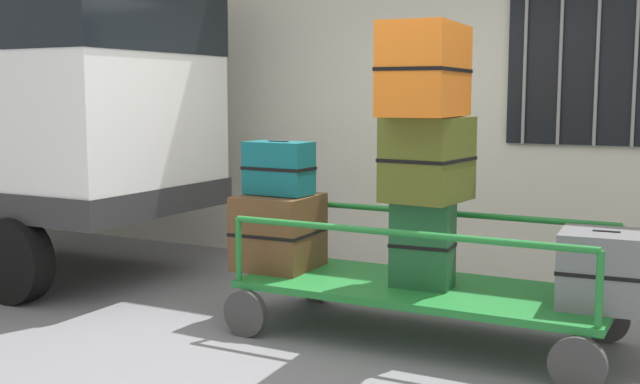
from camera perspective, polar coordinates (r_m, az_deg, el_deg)
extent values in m
plane|color=slate|center=(5.58, -0.07, -10.43)|extent=(40.00, 40.00, 0.00)
cube|color=silver|center=(7.61, 8.84, 13.21)|extent=(12.00, 0.30, 5.00)
cube|color=black|center=(7.09, 18.32, 9.33)|extent=(1.20, 0.04, 1.50)
cylinder|color=gray|center=(7.14, 14.66, 9.44)|extent=(0.03, 0.03, 1.50)
cylinder|color=gray|center=(7.08, 17.06, 9.39)|extent=(0.03, 0.03, 1.50)
cylinder|color=gray|center=(7.02, 19.49, 9.31)|extent=(0.03, 0.03, 1.50)
cylinder|color=gray|center=(6.99, 21.95, 9.22)|extent=(0.03, 0.03, 1.50)
cylinder|color=black|center=(6.82, -21.30, -4.64)|extent=(0.70, 0.22, 0.70)
cube|color=#1E722D|center=(5.47, 7.53, -7.00)|extent=(2.50, 1.00, 0.05)
cylinder|color=#383838|center=(4.77, 18.17, -11.82)|extent=(0.33, 0.06, 0.33)
cylinder|color=#383838|center=(5.76, 19.97, -8.62)|extent=(0.33, 0.06, 0.33)
cylinder|color=#383838|center=(5.56, -5.43, -8.76)|extent=(0.33, 0.06, 0.33)
cylinder|color=#383838|center=(6.43, -0.29, -6.54)|extent=(0.33, 0.06, 0.33)
cylinder|color=#1E722D|center=(4.69, 19.61, -6.67)|extent=(0.04, 0.04, 0.44)
cylinder|color=#1E722D|center=(5.59, 21.00, -4.56)|extent=(0.04, 0.04, 0.44)
cylinder|color=#1E722D|center=(5.56, -5.93, -4.17)|extent=(0.04, 0.04, 0.44)
cylinder|color=#1E722D|center=(6.33, -1.28, -2.74)|extent=(0.04, 0.04, 0.44)
cylinder|color=#1E722D|center=(4.96, 5.75, -2.97)|extent=(2.42, 0.04, 0.04)
cylinder|color=#1E722D|center=(5.81, 9.19, -1.53)|extent=(2.42, 0.04, 0.04)
cube|color=brown|center=(5.93, -3.00, -2.87)|extent=(0.56, 0.59, 0.55)
cube|color=black|center=(5.93, -3.00, -2.87)|extent=(0.57, 0.60, 0.02)
cube|color=black|center=(5.89, -3.02, -0.27)|extent=(0.16, 0.04, 0.02)
cube|color=#0F5960|center=(5.87, -3.01, 1.75)|extent=(0.50, 0.29, 0.39)
cube|color=black|center=(5.87, -3.01, 1.75)|extent=(0.51, 0.30, 0.02)
cube|color=black|center=(5.85, -3.02, 3.62)|extent=(0.16, 0.04, 0.02)
cube|color=#194C28|center=(5.37, 7.45, -3.83)|extent=(0.42, 0.27, 0.58)
cube|color=black|center=(5.37, 7.45, -3.83)|extent=(0.43, 0.28, 0.02)
cube|color=black|center=(5.33, 7.50, -0.83)|extent=(0.14, 0.04, 0.02)
cube|color=#4C5119|center=(5.36, 7.81, 2.39)|extent=(0.52, 0.60, 0.57)
cube|color=black|center=(5.36, 7.81, 2.39)|extent=(0.53, 0.62, 0.02)
cube|color=black|center=(5.34, 7.86, 5.36)|extent=(0.16, 0.05, 0.02)
cube|color=orange|center=(5.27, 7.64, 8.75)|extent=(0.49, 0.81, 0.60)
cube|color=black|center=(5.27, 7.64, 8.75)|extent=(0.50, 0.82, 0.02)
cube|color=black|center=(5.29, 7.69, 11.96)|extent=(0.15, 0.04, 0.02)
cube|color=slate|center=(5.16, 19.96, -5.30)|extent=(0.57, 0.53, 0.47)
cube|color=black|center=(5.16, 19.96, -5.30)|extent=(0.58, 0.54, 0.02)
cube|color=black|center=(5.11, 20.07, -2.79)|extent=(0.16, 0.04, 0.02)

